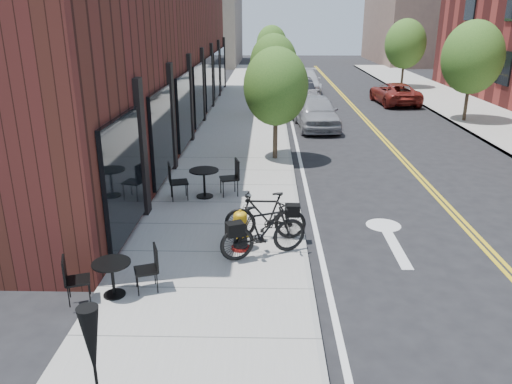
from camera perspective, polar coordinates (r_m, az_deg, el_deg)
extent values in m
plane|color=black|center=(9.45, 6.58, -11.58)|extent=(120.00, 120.00, 0.00)
cube|color=#9E9B93|center=(18.72, -2.16, 4.60)|extent=(4.00, 70.00, 0.12)
cube|color=#441E16|center=(22.81, -13.44, 15.54)|extent=(5.00, 28.00, 7.00)
cube|color=#726656|center=(56.51, -6.26, 19.48)|extent=(8.00, 14.00, 10.00)
cube|color=brown|center=(60.48, 18.66, 19.58)|extent=(10.00, 16.00, 12.00)
cylinder|color=#382B1E|center=(17.51, 2.21, 6.47)|extent=(0.16, 0.16, 1.61)
ellipsoid|color=#2B591C|center=(17.21, 2.29, 11.94)|extent=(2.20, 2.20, 2.64)
cylinder|color=#382B1E|center=(25.36, 1.98, 10.60)|extent=(0.16, 0.16, 1.68)
ellipsoid|color=#2B591C|center=(25.15, 2.02, 14.57)|extent=(2.30, 2.30, 2.76)
cylinder|color=#382B1E|center=(33.30, 1.85, 12.63)|extent=(0.16, 0.16, 1.57)
ellipsoid|color=#2B591C|center=(33.15, 1.88, 15.42)|extent=(2.10, 2.10, 2.52)
cylinder|color=#382B1E|center=(41.25, 1.77, 14.04)|extent=(0.16, 0.16, 1.71)
ellipsoid|color=#2B591C|center=(41.12, 1.80, 16.56)|extent=(2.40, 2.40, 2.88)
cylinder|color=#382B1E|center=(26.14, 22.91, 9.53)|extent=(0.16, 0.16, 1.82)
ellipsoid|color=#2B591C|center=(25.92, 23.50, 13.94)|extent=(2.80, 2.80, 3.36)
cylinder|color=#382B1E|center=(37.48, 16.39, 12.82)|extent=(0.16, 0.16, 1.82)
ellipsoid|color=#2B591C|center=(37.33, 16.70, 15.91)|extent=(2.80, 2.80, 3.36)
cylinder|color=maroon|center=(10.79, -1.78, -6.39)|extent=(0.51, 0.51, 0.06)
cylinder|color=black|center=(10.67, -1.79, -4.96)|extent=(0.39, 0.39, 0.59)
cylinder|color=gold|center=(10.55, -1.81, -3.45)|extent=(0.45, 0.45, 0.04)
cylinder|color=gold|center=(10.52, -1.81, -3.05)|extent=(0.38, 0.38, 0.14)
ellipsoid|color=gold|center=(10.49, -1.82, -2.66)|extent=(0.37, 0.37, 0.17)
cylinder|color=gold|center=(10.45, -1.82, -2.21)|extent=(0.06, 0.06, 0.06)
imported|color=black|center=(11.10, 1.06, -2.69)|extent=(1.83, 0.54, 1.10)
imported|color=black|center=(10.27, 0.89, -4.43)|extent=(1.97, 1.26, 1.15)
cylinder|color=black|center=(9.49, -15.86, -11.19)|extent=(0.50, 0.50, 0.03)
cylinder|color=black|center=(9.34, -16.04, -9.55)|extent=(0.07, 0.07, 0.63)
cylinder|color=black|center=(9.19, -16.22, -7.82)|extent=(0.87, 0.87, 0.03)
cylinder|color=black|center=(13.91, -5.87, -0.48)|extent=(0.57, 0.57, 0.03)
cylinder|color=black|center=(13.79, -5.92, 0.96)|extent=(0.08, 0.08, 0.75)
cylinder|color=black|center=(13.68, -5.98, 2.46)|extent=(0.99, 0.99, 0.03)
cone|color=black|center=(5.65, -18.29, -16.04)|extent=(0.23, 0.23, 0.84)
imported|color=gray|center=(23.11, 6.93, 9.08)|extent=(2.00, 4.49, 1.50)
imported|color=black|center=(29.11, 4.72, 11.32)|extent=(2.25, 4.88, 1.55)
imported|color=silver|center=(34.34, 5.59, 12.45)|extent=(2.21, 5.09, 1.46)
imported|color=maroon|center=(30.64, 15.54, 10.81)|extent=(2.39, 4.61, 1.24)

